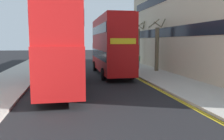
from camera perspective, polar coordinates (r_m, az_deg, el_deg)
sidewalk_right at (r=19.24m, az=15.05°, el=-2.97°), size 4.00×80.00×0.14m
kerb_line_outer at (r=16.61m, az=11.45°, el=-4.64°), size 0.10×56.00×0.01m
kerb_line_inner at (r=16.55m, az=10.94°, el=-4.67°), size 0.10×56.00×0.01m
double_decker_bus_away at (r=16.48m, az=-12.37°, el=5.84°), size 2.89×10.83×5.64m
double_decker_bus_oncoming at (r=23.49m, az=-0.31°, el=6.27°), size 2.81×10.81×5.64m
pedestrian_far at (r=27.84m, az=6.35°, el=2.11°), size 0.34×0.22×1.62m
street_tree_near at (r=39.37m, az=1.45°, el=6.41°), size 1.80×1.69×5.88m
street_tree_mid at (r=32.62m, az=6.32°, el=6.17°), size 1.79×1.73×5.87m
street_tree_far at (r=25.86m, az=10.71°, el=5.28°), size 1.54×1.53×5.55m
townhouse_terrace_right at (r=27.30m, az=23.94°, el=11.10°), size 10.08×28.00×11.13m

